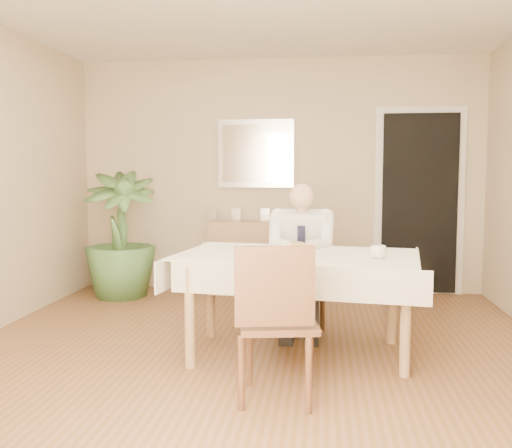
# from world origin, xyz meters

# --- Properties ---
(room) EXTENTS (5.00, 5.02, 2.60)m
(room) POSITION_xyz_m (0.00, 0.00, 1.30)
(room) COLOR brown
(room) RESTS_ON ground
(window) EXTENTS (1.34, 0.04, 1.44)m
(window) POSITION_xyz_m (0.00, -2.47, 1.45)
(window) COLOR white
(window) RESTS_ON room
(doorway) EXTENTS (0.96, 0.07, 2.10)m
(doorway) POSITION_xyz_m (1.55, 2.46, 1.00)
(doorway) COLOR white
(doorway) RESTS_ON ground
(mirror) EXTENTS (0.86, 0.04, 0.76)m
(mirror) POSITION_xyz_m (-0.26, 2.47, 1.55)
(mirror) COLOR silver
(mirror) RESTS_ON room
(dining_table) EXTENTS (1.86, 1.26, 0.75)m
(dining_table) POSITION_xyz_m (0.33, 0.18, 0.67)
(dining_table) COLOR tan
(dining_table) RESTS_ON ground
(chair_far) EXTENTS (0.47, 0.47, 0.90)m
(chair_far) POSITION_xyz_m (0.33, 1.06, 0.50)
(chair_far) COLOR #442718
(chair_far) RESTS_ON ground
(chair_near) EXTENTS (0.51, 0.52, 0.94)m
(chair_near) POSITION_xyz_m (0.24, -0.73, 0.53)
(chair_near) COLOR #442718
(chair_near) RESTS_ON ground
(seated_man) EXTENTS (0.48, 0.72, 1.24)m
(seated_man) POSITION_xyz_m (0.33, 0.78, 0.69)
(seated_man) COLOR white
(seated_man) RESTS_ON ground
(plate) EXTENTS (0.26, 0.26, 0.02)m
(plate) POSITION_xyz_m (0.32, 0.43, 0.76)
(plate) COLOR white
(plate) RESTS_ON dining_table
(food) EXTENTS (0.14, 0.14, 0.06)m
(food) POSITION_xyz_m (0.32, 0.43, 0.78)
(food) COLOR olive
(food) RESTS_ON dining_table
(knife) EXTENTS (0.01, 0.13, 0.01)m
(knife) POSITION_xyz_m (0.36, 0.37, 0.78)
(knife) COLOR silver
(knife) RESTS_ON dining_table
(fork) EXTENTS (0.01, 0.13, 0.01)m
(fork) POSITION_xyz_m (0.28, 0.37, 0.78)
(fork) COLOR silver
(fork) RESTS_ON dining_table
(coffee_mug) EXTENTS (0.15, 0.15, 0.09)m
(coffee_mug) POSITION_xyz_m (0.88, 0.02, 0.80)
(coffee_mug) COLOR white
(coffee_mug) RESTS_ON dining_table
(sideboard) EXTENTS (1.03, 0.43, 0.80)m
(sideboard) POSITION_xyz_m (-0.26, 2.32, 0.40)
(sideboard) COLOR tan
(sideboard) RESTS_ON ground
(photo_frame_left) EXTENTS (0.10, 0.02, 0.14)m
(photo_frame_left) POSITION_xyz_m (-0.74, 2.40, 0.87)
(photo_frame_left) COLOR silver
(photo_frame_left) RESTS_ON sideboard
(photo_frame_center) EXTENTS (0.10, 0.02, 0.14)m
(photo_frame_center) POSITION_xyz_m (-0.46, 2.35, 0.87)
(photo_frame_center) COLOR silver
(photo_frame_center) RESTS_ON sideboard
(photo_frame_right) EXTENTS (0.10, 0.02, 0.14)m
(photo_frame_right) POSITION_xyz_m (-0.13, 2.37, 0.87)
(photo_frame_right) COLOR silver
(photo_frame_right) RESTS_ON sideboard
(potted_palm) EXTENTS (0.96, 0.96, 1.36)m
(potted_palm) POSITION_xyz_m (-1.66, 1.93, 0.68)
(potted_palm) COLOR #3B602D
(potted_palm) RESTS_ON ground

